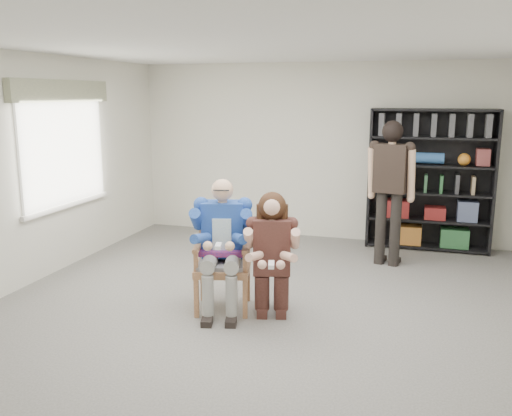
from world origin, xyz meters
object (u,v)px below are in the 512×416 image
(armchair, at_px, (223,260))
(seated_man, at_px, (223,245))
(kneeling_woman, at_px, (272,258))
(bookshelf, at_px, (430,180))
(standing_man, at_px, (390,195))

(armchair, distance_m, seated_man, 0.17)
(armchair, height_order, kneeling_woman, kneeling_woman)
(bookshelf, xyz_separation_m, standing_man, (-0.53, -0.99, -0.08))
(standing_man, bearing_deg, kneeling_woman, -102.55)
(armchair, xyz_separation_m, seated_man, (0.00, 0.00, 0.17))
(armchair, bearing_deg, standing_man, 38.74)
(bookshelf, height_order, standing_man, bookshelf)
(seated_man, height_order, bookshelf, bookshelf)
(kneeling_woman, distance_m, standing_man, 2.50)
(armchair, bearing_deg, seated_man, 75.65)
(seated_man, bearing_deg, bookshelf, 41.39)
(seated_man, bearing_deg, standing_man, 38.74)
(kneeling_woman, bearing_deg, seated_man, 153.96)
(seated_man, relative_size, standing_man, 0.74)
(bookshelf, bearing_deg, standing_man, -117.96)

